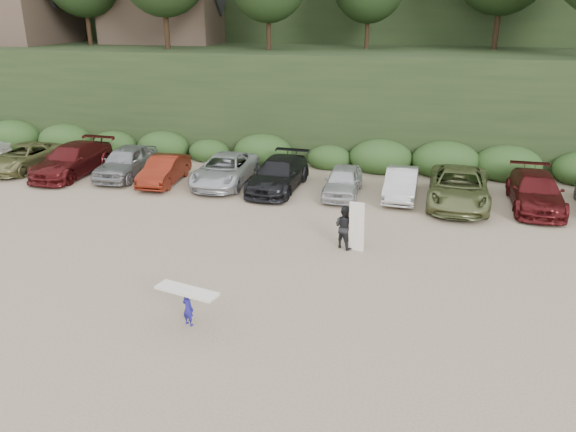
# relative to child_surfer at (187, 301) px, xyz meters

# --- Properties ---
(ground) EXTENTS (120.00, 120.00, 0.00)m
(ground) POSITION_rel_child_surfer_xyz_m (-0.20, 2.87, -0.76)
(ground) COLOR tan
(ground) RESTS_ON ground
(parked_cars) EXTENTS (39.91, 6.21, 1.63)m
(parked_cars) POSITION_rel_child_surfer_xyz_m (-1.42, 12.90, -0.01)
(parked_cars) COLOR #B3B3B8
(parked_cars) RESTS_ON ground
(child_surfer) EXTENTS (1.95, 0.95, 1.12)m
(child_surfer) POSITION_rel_child_surfer_xyz_m (0.00, 0.00, 0.00)
(child_surfer) COLOR navy
(child_surfer) RESTS_ON ground
(adult_surfer) EXTENTS (1.29, 0.94, 1.96)m
(adult_surfer) POSITION_rel_child_surfer_xyz_m (3.63, 6.42, 0.08)
(adult_surfer) COLOR black
(adult_surfer) RESTS_ON ground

